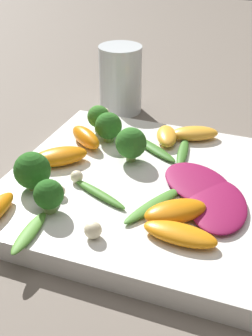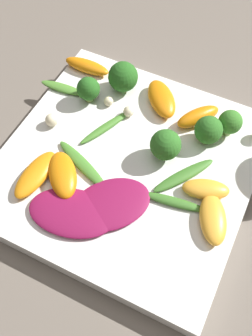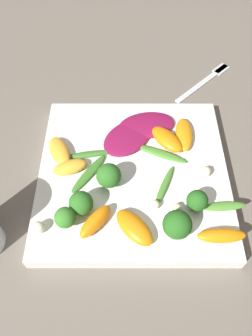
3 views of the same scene
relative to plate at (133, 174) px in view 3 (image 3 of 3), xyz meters
The scene contains 26 objects.
ground_plane 0.01m from the plate, ahead, with size 2.40×2.40×0.00m, color #6B6056.
plate is the anchor object (origin of this frame).
fork 0.30m from the plate, 32.93° to the right, with size 0.13×0.13×0.01m.
radicchio_leaf_0 0.07m from the plate, ahead, with size 0.12×0.11×0.01m.
radicchio_leaf_1 0.10m from the plate, 14.68° to the right, with size 0.08×0.11×0.01m.
orange_segment_0 0.09m from the plate, 45.36° to the right, with size 0.07×0.07×0.02m.
orange_segment_1 0.12m from the plate, 51.53° to the right, with size 0.08×0.03×0.01m.
orange_segment_2 0.12m from the plate, 150.01° to the left, with size 0.06×0.06×0.02m.
orange_segment_3 0.13m from the plate, 75.12° to the left, with size 0.07×0.05×0.02m.
orange_segment_4 0.11m from the plate, 89.16° to the left, with size 0.04×0.06×0.02m.
orange_segment_5 0.11m from the plate, behind, with size 0.07×0.07×0.02m.
orange_segment_6 0.17m from the plate, 133.66° to the right, with size 0.02×0.07×0.02m.
broccoli_floret_0 0.06m from the plate, 125.24° to the left, with size 0.04×0.04×0.04m.
broccoli_floret_1 0.13m from the plate, 151.12° to the right, with size 0.04×0.04×0.04m.
broccoli_floret_2 0.14m from the plate, 134.81° to the left, with size 0.03×0.03×0.04m.
broccoli_floret_3 0.11m from the plate, 133.56° to the left, with size 0.04×0.04×0.04m.
broccoli_floret_4 0.12m from the plate, 126.69° to the right, with size 0.03×0.03×0.04m.
arugula_sprig_0 0.15m from the plate, 116.87° to the right, with size 0.02×0.07×0.01m.
arugula_sprig_1 0.07m from the plate, 97.23° to the left, with size 0.08×0.06×0.01m.
arugula_sprig_2 0.06m from the plate, 56.20° to the right, with size 0.05×0.09×0.01m.
arugula_sprig_3 0.06m from the plate, 124.06° to the right, with size 0.08×0.04×0.01m.
arugula_sprig_4 0.08m from the plate, 68.35° to the left, with size 0.02×0.08×0.01m.
macadamia_nut_0 0.12m from the plate, 94.37° to the right, with size 0.02×0.02×0.02m.
macadamia_nut_1 0.10m from the plate, 138.36° to the right, with size 0.01×0.01×0.01m.
macadamia_nut_2 0.08m from the plate, 155.17° to the right, with size 0.01×0.01×0.01m.
macadamia_nut_3 0.18m from the plate, 127.78° to the left, with size 0.02×0.02×0.02m.
Camera 3 is at (-0.31, 0.01, 0.47)m, focal length 35.00 mm.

